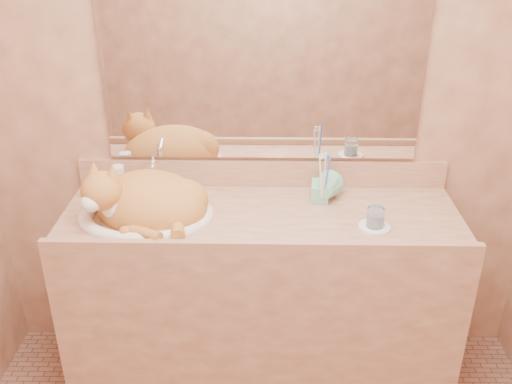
{
  "coord_description": "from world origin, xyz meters",
  "views": [
    {
      "loc": [
        0.02,
        -1.28,
        1.95
      ],
      "look_at": [
        -0.02,
        0.7,
        0.96
      ],
      "focal_mm": 40.0,
      "sensor_mm": 36.0,
      "label": 1
    }
  ],
  "objects_px": {
    "soap_dispenser": "(320,187)",
    "vanity_counter": "(261,300)",
    "sink_basin": "(145,197)",
    "water_glass": "(375,217)",
    "cat": "(144,199)",
    "toothbrush_cup": "(323,193)"
  },
  "relations": [
    {
      "from": "sink_basin",
      "to": "cat",
      "type": "bearing_deg",
      "value": -100.52
    },
    {
      "from": "sink_basin",
      "to": "soap_dispenser",
      "type": "xyz_separation_m",
      "value": [
        0.7,
        0.11,
        -0.0
      ]
    },
    {
      "from": "water_glass",
      "to": "cat",
      "type": "bearing_deg",
      "value": 175.53
    },
    {
      "from": "sink_basin",
      "to": "water_glass",
      "type": "xyz_separation_m",
      "value": [
        0.89,
        -0.08,
        -0.03
      ]
    },
    {
      "from": "sink_basin",
      "to": "cat",
      "type": "xyz_separation_m",
      "value": [
        -0.0,
        -0.01,
        -0.0
      ]
    },
    {
      "from": "vanity_counter",
      "to": "sink_basin",
      "type": "height_order",
      "value": "sink_basin"
    },
    {
      "from": "water_glass",
      "to": "toothbrush_cup",
      "type": "bearing_deg",
      "value": 134.18
    },
    {
      "from": "toothbrush_cup",
      "to": "sink_basin",
      "type": "bearing_deg",
      "value": -171.46
    },
    {
      "from": "soap_dispenser",
      "to": "water_glass",
      "type": "distance_m",
      "value": 0.27
    },
    {
      "from": "cat",
      "to": "soap_dispenser",
      "type": "distance_m",
      "value": 0.71
    },
    {
      "from": "soap_dispenser",
      "to": "toothbrush_cup",
      "type": "xyz_separation_m",
      "value": [
        0.01,
        -0.0,
        -0.03
      ]
    },
    {
      "from": "soap_dispenser",
      "to": "vanity_counter",
      "type": "bearing_deg",
      "value": -154.44
    },
    {
      "from": "sink_basin",
      "to": "cat",
      "type": "distance_m",
      "value": 0.01
    },
    {
      "from": "sink_basin",
      "to": "water_glass",
      "type": "distance_m",
      "value": 0.9
    },
    {
      "from": "cat",
      "to": "sink_basin",
      "type": "bearing_deg",
      "value": 101.37
    },
    {
      "from": "vanity_counter",
      "to": "sink_basin",
      "type": "distance_m",
      "value": 0.68
    },
    {
      "from": "sink_basin",
      "to": "soap_dispenser",
      "type": "bearing_deg",
      "value": 5.52
    },
    {
      "from": "sink_basin",
      "to": "water_glass",
      "type": "height_order",
      "value": "sink_basin"
    },
    {
      "from": "cat",
      "to": "toothbrush_cup",
      "type": "bearing_deg",
      "value": 28.06
    },
    {
      "from": "vanity_counter",
      "to": "water_glass",
      "type": "bearing_deg",
      "value": -13.08
    },
    {
      "from": "vanity_counter",
      "to": "soap_dispenser",
      "type": "height_order",
      "value": "soap_dispenser"
    },
    {
      "from": "cat",
      "to": "soap_dispenser",
      "type": "relative_size",
      "value": 2.85
    }
  ]
}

